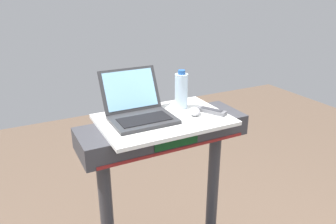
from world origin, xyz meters
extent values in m
cylinder|color=#38383D|center=(0.34, 0.70, 0.62)|extent=(0.07, 0.07, 0.93)
cube|color=#38383D|center=(0.00, 0.70, 1.14)|extent=(0.90, 0.28, 0.11)
cube|color=#0C3F19|center=(0.00, 0.56, 1.14)|extent=(0.24, 0.01, 0.06)
cube|color=maroon|center=(0.00, 0.56, 1.09)|extent=(0.81, 0.00, 0.02)
cube|color=white|center=(0.00, 0.70, 1.20)|extent=(0.66, 0.45, 0.02)
cube|color=#2D2D30|center=(-0.11, 0.70, 1.22)|extent=(0.32, 0.23, 0.02)
cube|color=black|center=(-0.11, 0.69, 1.23)|extent=(0.26, 0.13, 0.00)
cube|color=#2D2D30|center=(-0.11, 0.87, 1.34)|extent=(0.32, 0.11, 0.21)
cube|color=#8CCCF2|center=(-0.11, 0.87, 1.34)|extent=(0.28, 0.09, 0.19)
ellipsoid|color=#B2B2B7|center=(0.17, 0.67, 1.23)|extent=(0.10, 0.12, 0.03)
cylinder|color=silver|center=(0.16, 0.79, 1.31)|extent=(0.07, 0.07, 0.19)
cylinder|color=#2659A5|center=(0.16, 0.79, 1.42)|extent=(0.04, 0.04, 0.02)
cube|color=slate|center=(0.26, 0.65, 1.22)|extent=(0.12, 0.16, 0.02)
cube|color=#333338|center=(0.26, 0.65, 1.24)|extent=(0.09, 0.12, 0.00)
camera|label=1|loc=(-0.70, -0.71, 1.86)|focal=34.90mm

